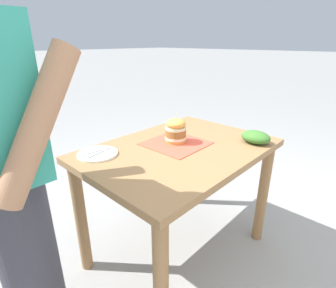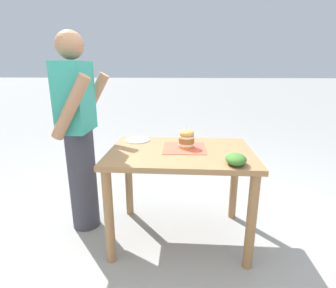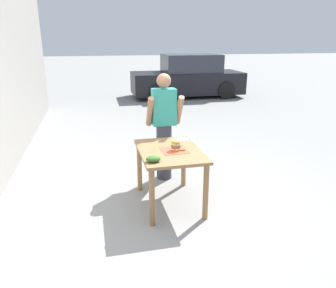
% 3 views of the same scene
% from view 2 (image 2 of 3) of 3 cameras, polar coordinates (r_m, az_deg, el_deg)
% --- Properties ---
extents(ground_plane, '(80.00, 80.00, 0.00)m').
position_cam_2_polar(ground_plane, '(2.43, 2.50, -19.28)').
color(ground_plane, gray).
extents(patio_table, '(0.80, 1.13, 0.78)m').
position_cam_2_polar(patio_table, '(2.12, 2.71, -4.79)').
color(patio_table, olive).
rests_on(patio_table, ground).
extents(serving_paper, '(0.35, 0.35, 0.00)m').
position_cam_2_polar(serving_paper, '(2.13, 3.59, -0.89)').
color(serving_paper, '#D64C38').
rests_on(serving_paper, patio_table).
extents(sandwich, '(0.13, 0.13, 0.19)m').
position_cam_2_polar(sandwich, '(2.12, 4.04, 1.21)').
color(sandwich, gold).
rests_on(sandwich, serving_paper).
extents(pickle_spear, '(0.09, 0.04, 0.02)m').
position_cam_2_polar(pickle_spear, '(2.20, 4.89, 0.09)').
color(pickle_spear, '#8EA83D').
rests_on(pickle_spear, serving_paper).
extents(side_plate_with_forks, '(0.22, 0.22, 0.02)m').
position_cam_2_polar(side_plate_with_forks, '(2.36, -6.71, 0.86)').
color(side_plate_with_forks, white).
rests_on(side_plate_with_forks, patio_table).
extents(side_salad, '(0.18, 0.14, 0.08)m').
position_cam_2_polar(side_salad, '(1.82, 14.55, -3.20)').
color(side_salad, '#386B28').
rests_on(side_salad, patio_table).
extents(diner_across_table, '(0.55, 0.35, 1.69)m').
position_cam_2_polar(diner_across_table, '(2.33, -18.87, 2.38)').
color(diner_across_table, '#33333D').
rests_on(diner_across_table, ground).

